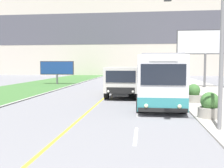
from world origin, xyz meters
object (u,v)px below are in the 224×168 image
(traffic_light_mast, at_px, (206,29))
(planter_round_near, at_px, (210,106))
(dump_truck, at_px, (123,82))
(billboard_large, at_px, (206,44))
(planter_round_second, at_px, (194,94))
(city_bus, at_px, (157,78))
(billboard_small, at_px, (57,68))

(traffic_light_mast, xyz_separation_m, planter_round_near, (0.81, 2.32, -3.36))
(dump_truck, distance_m, billboard_large, 12.67)
(traffic_light_mast, height_order, billboard_large, billboard_large)
(planter_round_second, bearing_deg, planter_round_near, -92.20)
(city_bus, relative_size, dump_truck, 1.86)
(billboard_large, bearing_deg, traffic_light_mast, -102.76)
(billboard_small, bearing_deg, dump_truck, -52.35)
(traffic_light_mast, bearing_deg, planter_round_near, 70.80)
(traffic_light_mast, xyz_separation_m, billboard_large, (4.27, 18.85, 0.82))
(traffic_light_mast, bearing_deg, dump_truck, 111.67)
(billboard_large, bearing_deg, dump_truck, -132.39)
(city_bus, relative_size, planter_round_second, 10.32)
(city_bus, bearing_deg, traffic_light_mast, -80.76)
(planter_round_second, bearing_deg, traffic_light_mast, -97.71)
(dump_truck, bearing_deg, planter_round_near, -57.92)
(city_bus, relative_size, planter_round_near, 10.30)
(city_bus, distance_m, dump_truck, 2.87)
(city_bus, height_order, billboard_large, billboard_large)
(city_bus, xyz_separation_m, billboard_small, (-12.03, 13.62, 0.44))
(traffic_light_mast, relative_size, planter_round_near, 5.15)
(billboard_large, bearing_deg, planter_round_second, -105.94)
(billboard_small, relative_size, planter_round_near, 3.63)
(city_bus, height_order, billboard_small, city_bus)
(planter_round_near, height_order, planter_round_second, planter_round_near)
(traffic_light_mast, bearing_deg, city_bus, 99.24)
(city_bus, xyz_separation_m, planter_round_second, (2.40, -1.15, -1.00))
(dump_truck, relative_size, planter_round_near, 5.54)
(dump_truck, relative_size, traffic_light_mast, 1.08)
(dump_truck, bearing_deg, billboard_large, 47.61)
(city_bus, height_order, planter_round_near, city_bus)
(billboard_small, relative_size, planter_round_second, 3.64)
(city_bus, distance_m, traffic_light_mast, 9.00)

